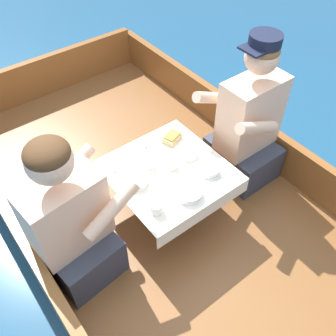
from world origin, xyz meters
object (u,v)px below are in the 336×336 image
at_px(coffee_cup_port, 149,162).
at_px(person_port, 71,223).
at_px(person_starboard, 248,126).
at_px(coffee_cup_center, 173,164).
at_px(sandwich, 172,138).
at_px(coffee_cup_starboard, 157,208).

bearing_deg(coffee_cup_port, person_port, -171.04).
xyz_separation_m(person_starboard, coffee_cup_center, (-0.59, 0.03, -0.00)).
relative_size(sandwich, coffee_cup_port, 1.41).
relative_size(person_port, sandwich, 7.04).
relative_size(coffee_cup_starboard, coffee_cup_center, 1.07).
distance_m(person_port, coffee_cup_starboard, 0.45).
bearing_deg(coffee_cup_center, person_port, 179.73).
height_order(coffee_cup_port, coffee_cup_center, coffee_cup_port).
distance_m(person_port, coffee_cup_port, 0.57).
bearing_deg(person_port, sandwich, 6.17).
relative_size(person_starboard, sandwich, 7.68).
bearing_deg(coffee_cup_center, person_starboard, -2.83).
bearing_deg(sandwich, person_starboard, -24.72).
bearing_deg(sandwich, person_port, -167.52).
distance_m(person_starboard, coffee_cup_center, 0.59).
bearing_deg(coffee_cup_starboard, coffee_cup_center, 36.93).
bearing_deg(coffee_cup_starboard, sandwich, 43.49).
distance_m(coffee_cup_port, coffee_cup_starboard, 0.33).
relative_size(person_starboard, coffee_cup_center, 11.80).
height_order(sandwich, coffee_cup_center, sandwich).
bearing_deg(coffee_cup_port, sandwich, 20.29).
bearing_deg(person_port, person_starboard, -7.78).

